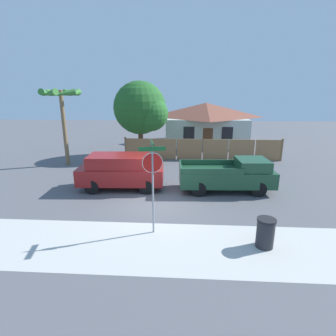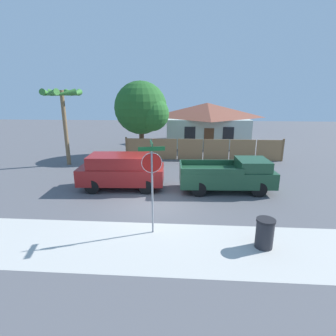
# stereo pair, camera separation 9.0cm
# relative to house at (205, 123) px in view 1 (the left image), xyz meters

# --- Properties ---
(ground_plane) EXTENTS (80.00, 80.00, 0.00)m
(ground_plane) POSITION_rel_house_xyz_m (-3.50, -16.06, -2.15)
(ground_plane) COLOR #56565B
(sidewalk_strip) EXTENTS (36.00, 3.20, 0.01)m
(sidewalk_strip) POSITION_rel_house_xyz_m (-3.50, -19.66, -2.14)
(sidewalk_strip) COLOR beige
(sidewalk_strip) RESTS_ON ground
(wooden_fence) EXTENTS (12.24, 0.12, 1.74)m
(wooden_fence) POSITION_rel_house_xyz_m (-0.75, -7.33, -1.32)
(wooden_fence) COLOR #997047
(wooden_fence) RESTS_ON ground
(house) EXTENTS (8.40, 7.27, 4.15)m
(house) POSITION_rel_house_xyz_m (0.00, 0.00, 0.00)
(house) COLOR #B2C1B7
(house) RESTS_ON ground
(oak_tree) EXTENTS (4.40, 4.19, 6.03)m
(oak_tree) POSITION_rel_house_xyz_m (-5.56, -6.37, 1.69)
(oak_tree) COLOR brown
(oak_tree) RESTS_ON ground
(palm_tree) EXTENTS (2.65, 2.85, 5.37)m
(palm_tree) POSITION_rel_house_xyz_m (-10.68, -9.39, 2.45)
(palm_tree) COLOR brown
(palm_tree) RESTS_ON ground
(red_suv) EXTENTS (4.62, 2.16, 1.88)m
(red_suv) POSITION_rel_house_xyz_m (-5.59, -14.12, -1.13)
(red_suv) COLOR maroon
(red_suv) RESTS_ON ground
(orange_pickup) EXTENTS (4.99, 2.17, 1.74)m
(orange_pickup) POSITION_rel_house_xyz_m (0.23, -14.11, -1.28)
(orange_pickup) COLOR #1E472D
(orange_pickup) RESTS_ON ground
(stop_sign) EXTENTS (0.92, 0.83, 3.45)m
(stop_sign) POSITION_rel_house_xyz_m (-3.29, -18.74, 0.21)
(stop_sign) COLOR gray
(stop_sign) RESTS_ON ground
(trash_bin) EXTENTS (0.63, 0.63, 1.03)m
(trash_bin) POSITION_rel_house_xyz_m (0.58, -19.48, -1.63)
(trash_bin) COLOR #28282D
(trash_bin) RESTS_ON ground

